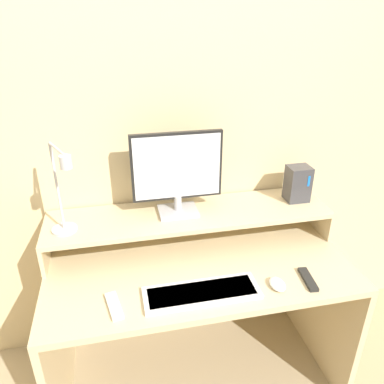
{
  "coord_description": "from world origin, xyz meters",
  "views": [
    {
      "loc": [
        -0.33,
        -1.02,
        1.76
      ],
      "look_at": [
        -0.02,
        0.39,
        1.06
      ],
      "focal_mm": 35.0,
      "sensor_mm": 36.0,
      "label": 1
    }
  ],
  "objects_px": {
    "remote_secondary": "(308,279)",
    "monitor": "(177,172)",
    "desk_lamp": "(63,198)",
    "remote_control": "(114,306)",
    "router_dock": "(298,184)",
    "keyboard": "(202,293)",
    "mouse": "(277,284)"
  },
  "relations": [
    {
      "from": "router_dock",
      "to": "keyboard",
      "type": "bearing_deg",
      "value": -144.76
    },
    {
      "from": "remote_control",
      "to": "remote_secondary",
      "type": "xyz_separation_m",
      "value": [
        0.81,
        -0.01,
        -0.0
      ]
    },
    {
      "from": "remote_control",
      "to": "remote_secondary",
      "type": "bearing_deg",
      "value": -0.95
    },
    {
      "from": "monitor",
      "to": "remote_control",
      "type": "bearing_deg",
      "value": -128.31
    },
    {
      "from": "router_dock",
      "to": "keyboard",
      "type": "height_order",
      "value": "router_dock"
    },
    {
      "from": "router_dock",
      "to": "mouse",
      "type": "height_order",
      "value": "router_dock"
    },
    {
      "from": "keyboard",
      "to": "remote_control",
      "type": "bearing_deg",
      "value": 179.7
    },
    {
      "from": "desk_lamp",
      "to": "router_dock",
      "type": "relative_size",
      "value": 2.26
    },
    {
      "from": "desk_lamp",
      "to": "remote_secondary",
      "type": "distance_m",
      "value": 1.09
    },
    {
      "from": "monitor",
      "to": "mouse",
      "type": "relative_size",
      "value": 4.46
    },
    {
      "from": "router_dock",
      "to": "mouse",
      "type": "bearing_deg",
      "value": -122.33
    },
    {
      "from": "monitor",
      "to": "remote_secondary",
      "type": "distance_m",
      "value": 0.74
    },
    {
      "from": "router_dock",
      "to": "remote_control",
      "type": "relative_size",
      "value": 1.17
    },
    {
      "from": "mouse",
      "to": "remote_secondary",
      "type": "relative_size",
      "value": 0.63
    },
    {
      "from": "remote_control",
      "to": "mouse",
      "type": "bearing_deg",
      "value": -1.85
    },
    {
      "from": "monitor",
      "to": "router_dock",
      "type": "xyz_separation_m",
      "value": [
        0.62,
        0.01,
        -0.12
      ]
    },
    {
      "from": "keyboard",
      "to": "remote_control",
      "type": "distance_m",
      "value": 0.35
    },
    {
      "from": "keyboard",
      "to": "remote_control",
      "type": "height_order",
      "value": "keyboard"
    },
    {
      "from": "keyboard",
      "to": "remote_control",
      "type": "relative_size",
      "value": 3.01
    },
    {
      "from": "desk_lamp",
      "to": "mouse",
      "type": "bearing_deg",
      "value": -21.39
    },
    {
      "from": "monitor",
      "to": "remote_control",
      "type": "xyz_separation_m",
      "value": [
        -0.33,
        -0.42,
        -0.36
      ]
    },
    {
      "from": "mouse",
      "to": "keyboard",
      "type": "bearing_deg",
      "value": 176.46
    },
    {
      "from": "remote_control",
      "to": "monitor",
      "type": "bearing_deg",
      "value": 51.69
    },
    {
      "from": "keyboard",
      "to": "mouse",
      "type": "relative_size",
      "value": 4.99
    },
    {
      "from": "router_dock",
      "to": "remote_control",
      "type": "bearing_deg",
      "value": -156.02
    },
    {
      "from": "keyboard",
      "to": "mouse",
      "type": "distance_m",
      "value": 0.32
    },
    {
      "from": "mouse",
      "to": "desk_lamp",
      "type": "bearing_deg",
      "value": 158.61
    },
    {
      "from": "monitor",
      "to": "router_dock",
      "type": "distance_m",
      "value": 0.63
    },
    {
      "from": "desk_lamp",
      "to": "remote_secondary",
      "type": "height_order",
      "value": "desk_lamp"
    },
    {
      "from": "monitor",
      "to": "remote_secondary",
      "type": "relative_size",
      "value": 2.81
    },
    {
      "from": "remote_secondary",
      "to": "monitor",
      "type": "bearing_deg",
      "value": 138.26
    },
    {
      "from": "mouse",
      "to": "remote_control",
      "type": "relative_size",
      "value": 0.6
    }
  ]
}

